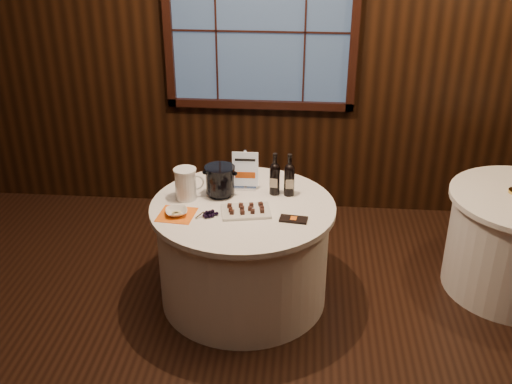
# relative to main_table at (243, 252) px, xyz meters

# --- Properties ---
(back_wall) EXTENTS (6.00, 0.10, 3.00)m
(back_wall) POSITION_rel_main_table_xyz_m (0.00, 1.48, 1.16)
(back_wall) COLOR black
(back_wall) RESTS_ON ground
(main_table) EXTENTS (1.28, 1.28, 0.77)m
(main_table) POSITION_rel_main_table_xyz_m (0.00, 0.00, 0.00)
(main_table) COLOR white
(main_table) RESTS_ON ground
(sign_stand) EXTENTS (0.19, 0.09, 0.30)m
(sign_stand) POSITION_rel_main_table_xyz_m (-0.01, 0.25, 0.48)
(sign_stand) COLOR silver
(sign_stand) RESTS_ON main_table
(port_bottle_left) EXTENTS (0.07, 0.08, 0.31)m
(port_bottle_left) POSITION_rel_main_table_xyz_m (0.21, 0.19, 0.52)
(port_bottle_left) COLOR black
(port_bottle_left) RESTS_ON main_table
(port_bottle_right) EXTENTS (0.07, 0.08, 0.31)m
(port_bottle_right) POSITION_rel_main_table_xyz_m (0.31, 0.18, 0.52)
(port_bottle_right) COLOR black
(port_bottle_right) RESTS_ON main_table
(ice_bucket) EXTENTS (0.22, 0.22, 0.22)m
(ice_bucket) POSITION_rel_main_table_xyz_m (-0.17, 0.13, 0.50)
(ice_bucket) COLOR black
(ice_bucket) RESTS_ON main_table
(chocolate_plate) EXTENTS (0.36, 0.28, 0.05)m
(chocolate_plate) POSITION_rel_main_table_xyz_m (0.03, -0.11, 0.40)
(chocolate_plate) COLOR white
(chocolate_plate) RESTS_ON main_table
(chocolate_box) EXTENTS (0.19, 0.11, 0.02)m
(chocolate_box) POSITION_rel_main_table_xyz_m (0.35, -0.19, 0.39)
(chocolate_box) COLOR black
(chocolate_box) RESTS_ON main_table
(grape_bunch) EXTENTS (0.17, 0.10, 0.04)m
(grape_bunch) POSITION_rel_main_table_xyz_m (-0.20, -0.20, 0.40)
(grape_bunch) COLOR black
(grape_bunch) RESTS_ON main_table
(glass_pitcher) EXTENTS (0.21, 0.16, 0.23)m
(glass_pitcher) POSITION_rel_main_table_xyz_m (-0.40, 0.06, 0.50)
(glass_pitcher) COLOR white
(glass_pitcher) RESTS_ON main_table
(orange_napkin) EXTENTS (0.26, 0.26, 0.00)m
(orange_napkin) POSITION_rel_main_table_xyz_m (-0.42, -0.18, 0.38)
(orange_napkin) COLOR orange
(orange_napkin) RESTS_ON main_table
(cracker_bowl) EXTENTS (0.18, 0.18, 0.04)m
(cracker_bowl) POSITION_rel_main_table_xyz_m (-0.42, -0.18, 0.40)
(cracker_bowl) COLOR white
(cracker_bowl) RESTS_ON orange_napkin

